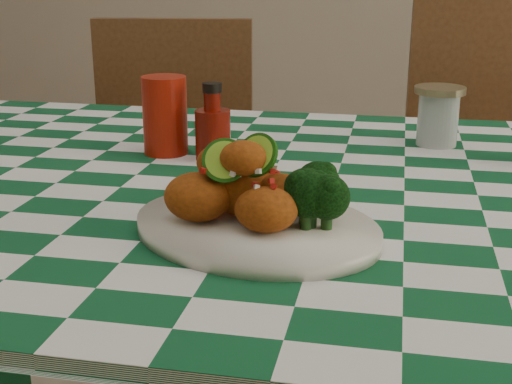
% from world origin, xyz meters
% --- Properties ---
extents(plate, '(0.38, 0.35, 0.02)m').
position_xyz_m(plate, '(0.03, -0.21, 0.80)').
color(plate, silver).
rests_on(plate, dining_table).
extents(fried_chicken_pile, '(0.15, 0.11, 0.10)m').
position_xyz_m(fried_chicken_pile, '(0.02, -0.21, 0.85)').
color(fried_chicken_pile, '#A3450F').
rests_on(fried_chicken_pile, plate).
extents(broccoli_side, '(0.09, 0.09, 0.07)m').
position_xyz_m(broccoli_side, '(0.11, -0.20, 0.84)').
color(broccoli_side, black).
rests_on(broccoli_side, plate).
extents(red_tumbler, '(0.10, 0.10, 0.13)m').
position_xyz_m(red_tumbler, '(-0.20, 0.13, 0.85)').
color(red_tumbler, '#9F1708').
rests_on(red_tumbler, dining_table).
extents(ketchup_bottle, '(0.07, 0.07, 0.13)m').
position_xyz_m(ketchup_bottle, '(-0.11, 0.11, 0.85)').
color(ketchup_bottle, '#690E05').
rests_on(ketchup_bottle, dining_table).
extents(mason_jar, '(0.09, 0.09, 0.11)m').
position_xyz_m(mason_jar, '(0.26, 0.29, 0.84)').
color(mason_jar, '#B2BCBA').
rests_on(mason_jar, dining_table).
extents(wooden_chair_left, '(0.50, 0.51, 0.95)m').
position_xyz_m(wooden_chair_left, '(-0.40, 0.69, 0.48)').
color(wooden_chair_left, '#472814').
rests_on(wooden_chair_left, ground).
extents(wooden_chair_right, '(0.50, 0.52, 1.02)m').
position_xyz_m(wooden_chair_right, '(0.46, 0.69, 0.51)').
color(wooden_chair_right, '#472814').
rests_on(wooden_chair_right, ground).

